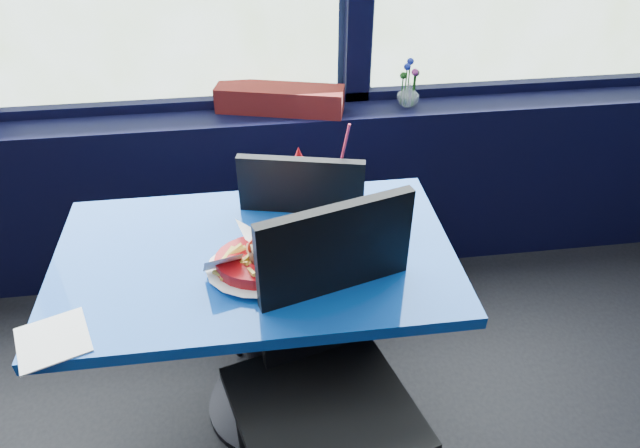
# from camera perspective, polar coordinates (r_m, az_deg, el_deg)

# --- Properties ---
(window_sill) EXTENTS (5.00, 0.26, 0.80)m
(window_sill) POSITION_cam_1_polar(r_m,az_deg,el_deg) (2.66, -13.23, 2.68)
(window_sill) COLOR black
(window_sill) RESTS_ON ground
(near_table) EXTENTS (1.20, 0.70, 0.75)m
(near_table) POSITION_cam_1_polar(r_m,az_deg,el_deg) (1.85, -6.15, -7.25)
(near_table) COLOR black
(near_table) RESTS_ON ground
(chair_near_front) EXTENTS (0.57, 0.57, 1.03)m
(chair_near_front) POSITION_cam_1_polar(r_m,az_deg,el_deg) (1.63, 0.83, -13.59)
(chair_near_front) COLOR black
(chair_near_front) RESTS_ON ground
(chair_near_back) EXTENTS (0.51, 0.52, 0.95)m
(chair_near_back) POSITION_cam_1_polar(r_m,az_deg,el_deg) (2.11, -2.82, -1.42)
(chair_near_back) COLOR black
(chair_near_back) RESTS_ON ground
(planter_box) EXTENTS (0.54, 0.26, 0.11)m
(planter_box) POSITION_cam_1_polar(r_m,az_deg,el_deg) (2.42, -4.04, 12.35)
(planter_box) COLOR maroon
(planter_box) RESTS_ON window_sill
(flower_vase) EXTENTS (0.12, 0.13, 0.20)m
(flower_vase) POSITION_cam_1_polar(r_m,az_deg,el_deg) (2.49, 8.84, 12.94)
(flower_vase) COLOR silver
(flower_vase) RESTS_ON window_sill
(food_basket) EXTENTS (0.32, 0.31, 0.11)m
(food_basket) POSITION_cam_1_polar(r_m,az_deg,el_deg) (1.64, -5.33, -3.48)
(food_basket) COLOR #AB0B10
(food_basket) RESTS_ON near_table
(ketchup_bottle) EXTENTS (0.05, 0.05, 0.20)m
(ketchup_bottle) POSITION_cam_1_polar(r_m,az_deg,el_deg) (1.91, -2.11, 4.83)
(ketchup_bottle) COLOR #AB0B10
(ketchup_bottle) RESTS_ON near_table
(soda_cup) EXTENTS (0.09, 0.09, 0.32)m
(soda_cup) POSITION_cam_1_polar(r_m,az_deg,el_deg) (1.88, 1.95, 3.95)
(soda_cup) COLOR #0D0E97
(soda_cup) RESTS_ON near_table
(napkin) EXTENTS (0.22, 0.22, 0.00)m
(napkin) POSITION_cam_1_polar(r_m,az_deg,el_deg) (1.62, -25.16, -10.44)
(napkin) COLOR white
(napkin) RESTS_ON near_table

